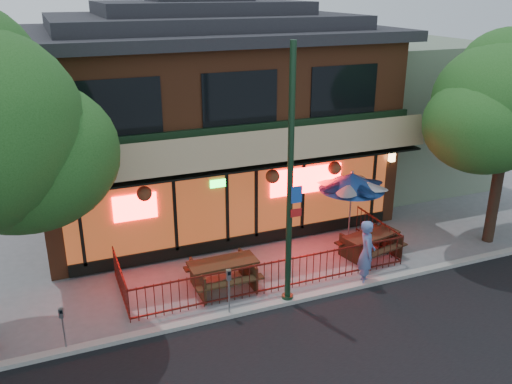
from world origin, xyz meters
The scene contains 13 objects.
ground centered at (0.00, 0.00, 0.00)m, with size 80.00×80.00×0.00m, color gray.
curb centered at (0.00, -0.50, 0.06)m, with size 80.00×0.25×0.12m, color #999993.
restaurant_building centered at (0.00, 7.11, 4.13)m, with size 12.96×9.49×8.05m.
neighbor_building centered at (9.00, 7.70, 3.00)m, with size 6.00×7.00×6.00m, color slate.
patio_fence centered at (0.00, 0.50, 0.63)m, with size 8.44×2.62×1.00m.
street_light centered at (0.00, -0.40, 3.15)m, with size 0.43×0.32×7.00m.
street_tree_right centered at (8.04, 0.59, 4.96)m, with size 4.80×4.80×7.02m.
picnic_table_left centered at (-1.39, 0.97, 0.55)m, with size 1.97×1.52×0.84m.
picnic_table_right centered at (3.60, 1.02, 0.52)m, with size 2.12×1.78×0.80m.
patio_umbrella centered at (3.60, 2.35, 2.13)m, with size 2.19×2.19×2.50m.
pedestrian centered at (2.52, -0.35, 0.99)m, with size 0.73×0.48×1.99m, color #5770AE.
parking_meter_near centered at (-1.72, -0.48, 0.94)m, with size 0.14×0.12×1.38m.
parking_meter_far centered at (-5.82, -0.40, 0.80)m, with size 0.12×0.11×1.18m.
Camera 1 is at (-5.65, -12.05, 8.15)m, focal length 38.00 mm.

